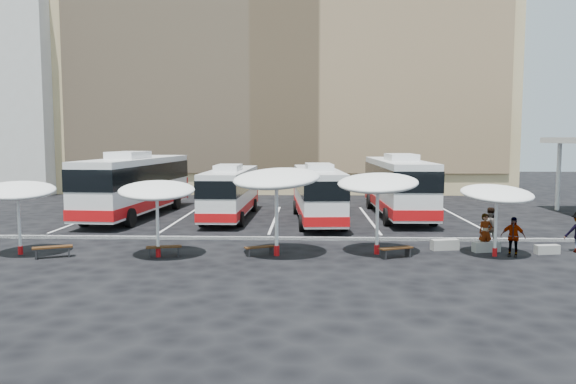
{
  "coord_description": "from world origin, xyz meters",
  "views": [
    {
      "loc": [
        2.03,
        -27.57,
        5.14
      ],
      "look_at": [
        1.0,
        3.0,
        2.2
      ],
      "focal_mm": 35.0,
      "sensor_mm": 36.0,
      "label": 1
    }
  ],
  "objects_px": {
    "wood_bench_0": "(53,249)",
    "bus_1": "(231,191)",
    "conc_bench_1": "(486,247)",
    "passenger_1": "(490,227)",
    "sunshade_3": "(378,183)",
    "wood_bench_1": "(164,249)",
    "conc_bench_0": "(445,245)",
    "bus_0": "(136,183)",
    "wood_bench_3": "(396,250)",
    "sunshade_0": "(18,191)",
    "bus_2": "(317,192)",
    "sunshade_4": "(497,194)",
    "sunshade_1": "(157,191)",
    "passenger_0": "(485,233)",
    "wood_bench_2": "(260,249)",
    "passenger_2": "(513,237)",
    "bus_3": "(398,184)",
    "sunshade_2": "(277,179)",
    "conc_bench_2": "(547,249)"
  },
  "relations": [
    {
      "from": "wood_bench_3",
      "to": "conc_bench_1",
      "type": "relative_size",
      "value": 1.26
    },
    {
      "from": "bus_2",
      "to": "sunshade_4",
      "type": "xyz_separation_m",
      "value": [
        7.56,
        -10.12,
        0.88
      ]
    },
    {
      "from": "sunshade_0",
      "to": "passenger_1",
      "type": "height_order",
      "value": "sunshade_0"
    },
    {
      "from": "sunshade_1",
      "to": "passenger_0",
      "type": "distance_m",
      "value": 14.79
    },
    {
      "from": "wood_bench_0",
      "to": "passenger_1",
      "type": "height_order",
      "value": "passenger_1"
    },
    {
      "from": "passenger_1",
      "to": "sunshade_3",
      "type": "bearing_deg",
      "value": 27.14
    },
    {
      "from": "bus_3",
      "to": "wood_bench_2",
      "type": "xyz_separation_m",
      "value": [
        -8.06,
        -12.91,
        -1.8
      ]
    },
    {
      "from": "sunshade_1",
      "to": "passenger_2",
      "type": "relative_size",
      "value": 2.22
    },
    {
      "from": "bus_2",
      "to": "sunshade_2",
      "type": "relative_size",
      "value": 2.33
    },
    {
      "from": "wood_bench_0",
      "to": "sunshade_3",
      "type": "bearing_deg",
      "value": 5.18
    },
    {
      "from": "bus_2",
      "to": "sunshade_3",
      "type": "height_order",
      "value": "sunshade_3"
    },
    {
      "from": "wood_bench_0",
      "to": "conc_bench_2",
      "type": "bearing_deg",
      "value": 4.1
    },
    {
      "from": "bus_2",
      "to": "sunshade_1",
      "type": "distance_m",
      "value": 12.94
    },
    {
      "from": "wood_bench_1",
      "to": "passenger_0",
      "type": "relative_size",
      "value": 0.9
    },
    {
      "from": "sunshade_0",
      "to": "conc_bench_1",
      "type": "distance_m",
      "value": 21.05
    },
    {
      "from": "wood_bench_0",
      "to": "bus_1",
      "type": "bearing_deg",
      "value": 63.8
    },
    {
      "from": "wood_bench_1",
      "to": "passenger_2",
      "type": "distance_m",
      "value": 15.2
    },
    {
      "from": "bus_3",
      "to": "passenger_0",
      "type": "height_order",
      "value": "bus_3"
    },
    {
      "from": "wood_bench_1",
      "to": "wood_bench_3",
      "type": "bearing_deg",
      "value": 0.39
    },
    {
      "from": "wood_bench_1",
      "to": "sunshade_1",
      "type": "bearing_deg",
      "value": -163.82
    },
    {
      "from": "sunshade_4",
      "to": "sunshade_2",
      "type": "bearing_deg",
      "value": -178.76
    },
    {
      "from": "sunshade_3",
      "to": "wood_bench_1",
      "type": "height_order",
      "value": "sunshade_3"
    },
    {
      "from": "wood_bench_2",
      "to": "conc_bench_2",
      "type": "xyz_separation_m",
      "value": [
        12.78,
        0.8,
        -0.11
      ]
    },
    {
      "from": "bus_1",
      "to": "sunshade_4",
      "type": "relative_size",
      "value": 3.12
    },
    {
      "from": "sunshade_4",
      "to": "wood_bench_1",
      "type": "relative_size",
      "value": 2.26
    },
    {
      "from": "bus_0",
      "to": "wood_bench_3",
      "type": "height_order",
      "value": "bus_0"
    },
    {
      "from": "bus_2",
      "to": "wood_bench_3",
      "type": "xyz_separation_m",
      "value": [
        3.18,
        -10.63,
        -1.5
      ]
    },
    {
      "from": "wood_bench_3",
      "to": "passenger_1",
      "type": "xyz_separation_m",
      "value": [
        4.86,
        2.8,
        0.58
      ]
    },
    {
      "from": "bus_3",
      "to": "passenger_2",
      "type": "xyz_separation_m",
      "value": [
        2.97,
        -12.71,
        -1.24
      ]
    },
    {
      "from": "bus_2",
      "to": "wood_bench_0",
      "type": "distance_m",
      "value": 16.13
    },
    {
      "from": "sunshade_2",
      "to": "wood_bench_3",
      "type": "xyz_separation_m",
      "value": [
        5.16,
        -0.31,
        -3.03
      ]
    },
    {
      "from": "conc_bench_0",
      "to": "passenger_2",
      "type": "xyz_separation_m",
      "value": [
        2.59,
        -1.37,
        0.63
      ]
    },
    {
      "from": "bus_0",
      "to": "passenger_1",
      "type": "height_order",
      "value": "bus_0"
    },
    {
      "from": "bus_3",
      "to": "wood_bench_0",
      "type": "xyz_separation_m",
      "value": [
        -16.95,
        -13.66,
        -1.74
      ]
    },
    {
      "from": "bus_2",
      "to": "passenger_0",
      "type": "bearing_deg",
      "value": -54.59
    },
    {
      "from": "sunshade_4",
      "to": "wood_bench_2",
      "type": "xyz_separation_m",
      "value": [
        -10.29,
        -0.23,
        -2.42
      ]
    },
    {
      "from": "bus_2",
      "to": "sunshade_4",
      "type": "height_order",
      "value": "bus_2"
    },
    {
      "from": "conc_bench_1",
      "to": "passenger_1",
      "type": "distance_m",
      "value": 1.63
    },
    {
      "from": "wood_bench_2",
      "to": "passenger_1",
      "type": "bearing_deg",
      "value": 13.12
    },
    {
      "from": "conc_bench_0",
      "to": "conc_bench_1",
      "type": "relative_size",
      "value": 1.04
    },
    {
      "from": "sunshade_4",
      "to": "conc_bench_1",
      "type": "xyz_separation_m",
      "value": [
        -0.08,
        0.93,
        -2.51
      ]
    },
    {
      "from": "sunshade_0",
      "to": "sunshade_2",
      "type": "height_order",
      "value": "sunshade_2"
    },
    {
      "from": "sunshade_2",
      "to": "conc_bench_0",
      "type": "xyz_separation_m",
      "value": [
        7.7,
        1.55,
        -3.14
      ]
    },
    {
      "from": "sunshade_3",
      "to": "conc_bench_2",
      "type": "xyz_separation_m",
      "value": [
        7.6,
        0.28,
        -2.96
      ]
    },
    {
      "from": "sunshade_4",
      "to": "passenger_1",
      "type": "height_order",
      "value": "sunshade_4"
    },
    {
      "from": "bus_2",
      "to": "sunshade_1",
      "type": "bearing_deg",
      "value": -127.3
    },
    {
      "from": "wood_bench_1",
      "to": "conc_bench_2",
      "type": "bearing_deg",
      "value": 3.91
    },
    {
      "from": "passenger_0",
      "to": "passenger_2",
      "type": "xyz_separation_m",
      "value": [
        0.86,
        -1.04,
        0.0
      ]
    },
    {
      "from": "passenger_2",
      "to": "passenger_0",
      "type": "bearing_deg",
      "value": 156.01
    },
    {
      "from": "sunshade_0",
      "to": "wood_bench_0",
      "type": "height_order",
      "value": "sunshade_0"
    }
  ]
}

